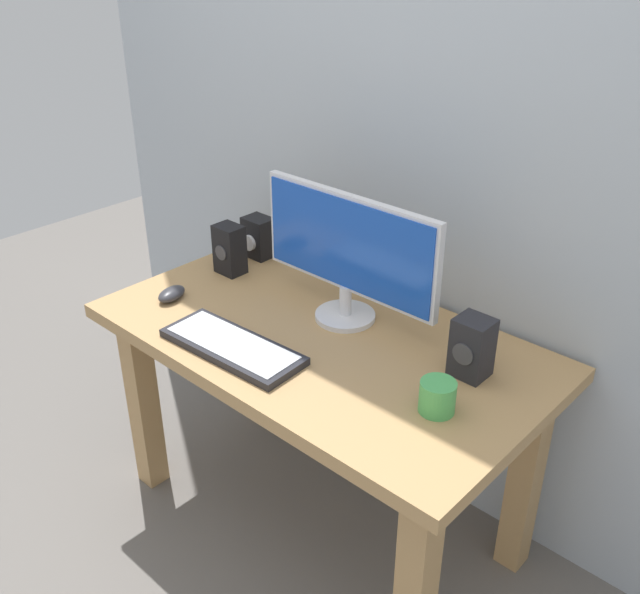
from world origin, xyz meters
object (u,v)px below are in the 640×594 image
object	(u,v)px
desk	(321,369)
monitor	(348,251)
mouse	(172,294)
coffee_mug	(437,397)
keyboard_primary	(232,346)
audio_controller	(258,237)
speaker_left	(230,249)
speaker_right	(472,347)

from	to	relation	value
desk	monitor	distance (m)	0.36
monitor	mouse	distance (m)	0.59
desk	coffee_mug	distance (m)	0.48
desk	keyboard_primary	distance (m)	0.29
monitor	mouse	xyz separation A→B (m)	(-0.48, -0.29, -0.20)
coffee_mug	monitor	bearing A→B (deg)	156.56
audio_controller	coffee_mug	world-z (taller)	audio_controller
monitor	audio_controller	world-z (taller)	monitor
mouse	speaker_left	size ratio (longest dim) A/B	0.63
mouse	speaker_right	size ratio (longest dim) A/B	0.64
speaker_right	coffee_mug	xyz separation A→B (m)	(0.03, -0.19, -0.04)
desk	speaker_left	distance (m)	0.54
audio_controller	coffee_mug	xyz separation A→B (m)	(0.97, -0.32, -0.03)
speaker_left	audio_controller	xyz separation A→B (m)	(-0.02, 0.15, -0.01)
keyboard_primary	speaker_right	distance (m)	0.65
keyboard_primary	coffee_mug	size ratio (longest dim) A/B	4.86
desk	speaker_right	bearing A→B (deg)	15.32
mouse	coffee_mug	bearing A→B (deg)	-8.50
desk	monitor	world-z (taller)	monitor
speaker_left	audio_controller	world-z (taller)	speaker_left
monitor	keyboard_primary	xyz separation A→B (m)	(-0.11, -0.35, -0.20)
speaker_left	coffee_mug	size ratio (longest dim) A/B	1.88
desk	mouse	size ratio (longest dim) A/B	12.44
speaker_right	coffee_mug	distance (m)	0.19
monitor	speaker_right	size ratio (longest dim) A/B	3.73
desk	audio_controller	bearing A→B (deg)	154.81
keyboard_primary	speaker_left	bearing A→B (deg)	139.45
monitor	desk	bearing A→B (deg)	-86.33
keyboard_primary	speaker_left	size ratio (longest dim) A/B	2.59
desk	coffee_mug	bearing A→B (deg)	-9.21
mouse	speaker_right	world-z (taller)	speaker_right
desk	coffee_mug	xyz separation A→B (m)	(0.45, -0.07, 0.16)
mouse	coffee_mug	xyz separation A→B (m)	(0.93, 0.09, 0.02)
mouse	speaker_left	distance (m)	0.26
desk	speaker_right	xyz separation A→B (m)	(0.42, 0.12, 0.20)
mouse	keyboard_primary	bearing A→B (deg)	-24.33
desk	monitor	bearing A→B (deg)	93.67
keyboard_primary	speaker_right	xyz separation A→B (m)	(0.54, 0.34, 0.07)
speaker_right	monitor	bearing A→B (deg)	178.73
desk	coffee_mug	world-z (taller)	coffee_mug
keyboard_primary	mouse	distance (m)	0.37
desk	monitor	xyz separation A→B (m)	(-0.01, 0.13, 0.34)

